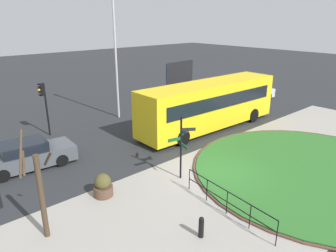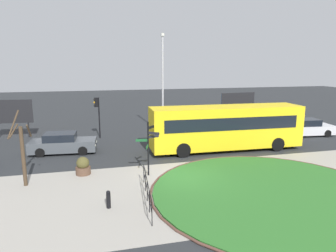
# 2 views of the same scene
# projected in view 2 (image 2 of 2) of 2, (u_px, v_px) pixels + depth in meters

# --- Properties ---
(ground) EXTENTS (120.00, 120.00, 0.00)m
(ground) POSITION_uv_depth(u_px,v_px,m) (182.00, 178.00, 17.23)
(ground) COLOR #282B2D
(sidewalk_paving) EXTENTS (32.00, 8.64, 0.02)m
(sidewalk_paving) POSITION_uv_depth(u_px,v_px,m) (191.00, 190.00, 15.63)
(sidewalk_paving) COLOR #9E998E
(sidewalk_paving) RESTS_ON ground
(grass_island) EXTENTS (11.59, 11.59, 0.10)m
(grass_island) POSITION_uv_depth(u_px,v_px,m) (271.00, 193.00, 15.18)
(grass_island) COLOR #2D6B28
(grass_island) RESTS_ON ground
(grass_kerb_ring) EXTENTS (11.90, 11.90, 0.11)m
(grass_kerb_ring) POSITION_uv_depth(u_px,v_px,m) (271.00, 192.00, 15.18)
(grass_kerb_ring) COLOR brown
(grass_kerb_ring) RESTS_ON ground
(signpost_directional) EXTENTS (1.33, 1.13, 3.13)m
(signpost_directional) POSITION_uv_depth(u_px,v_px,m) (149.00, 144.00, 17.27)
(signpost_directional) COLOR black
(signpost_directional) RESTS_ON ground
(bollard_foreground) EXTENTS (0.19, 0.19, 0.83)m
(bollard_foreground) POSITION_uv_depth(u_px,v_px,m) (108.00, 199.00, 13.56)
(bollard_foreground) COLOR black
(bollard_foreground) RESTS_ON ground
(railing_grass_edge) EXTENTS (0.50, 4.60, 1.02)m
(railing_grass_edge) POSITION_uv_depth(u_px,v_px,m) (147.00, 188.00, 14.21)
(railing_grass_edge) COLOR black
(railing_grass_edge) RESTS_ON ground
(bus_yellow) EXTENTS (11.12, 2.76, 3.22)m
(bus_yellow) POSITION_uv_depth(u_px,v_px,m) (226.00, 127.00, 22.59)
(bus_yellow) COLOR yellow
(bus_yellow) RESTS_ON ground
(car_far_lane) EXTENTS (4.65, 2.18, 1.45)m
(car_far_lane) POSITION_uv_depth(u_px,v_px,m) (63.00, 144.00, 22.00)
(car_far_lane) COLOR #474C51
(car_far_lane) RESTS_ON ground
(car_trailing) EXTENTS (4.50, 2.23, 1.48)m
(car_trailing) POSITION_uv_depth(u_px,v_px,m) (307.00, 128.00, 27.34)
(car_trailing) COLOR silver
(car_trailing) RESTS_ON ground
(traffic_light_near) EXTENTS (0.48, 0.32, 3.47)m
(traffic_light_near) POSITION_uv_depth(u_px,v_px,m) (97.00, 109.00, 25.97)
(traffic_light_near) COLOR black
(traffic_light_near) RESTS_ON ground
(lamppost_tall) EXTENTS (0.32, 0.32, 8.77)m
(lamppost_tall) POSITION_uv_depth(u_px,v_px,m) (163.00, 82.00, 27.28)
(lamppost_tall) COLOR #B7B7BC
(lamppost_tall) RESTS_ON ground
(billboard_left) EXTENTS (3.43, 0.46, 3.28)m
(billboard_left) POSITION_uv_depth(u_px,v_px,m) (11.00, 112.00, 26.17)
(billboard_left) COLOR black
(billboard_left) RESTS_ON ground
(billboard_right) EXTENTS (3.83, 0.55, 3.37)m
(billboard_right) POSITION_uv_depth(u_px,v_px,m) (238.00, 104.00, 31.44)
(billboard_right) COLOR black
(billboard_right) RESTS_ON ground
(planter_near_signpost) EXTENTS (0.84, 0.84, 1.05)m
(planter_near_signpost) POSITION_uv_depth(u_px,v_px,m) (83.00, 167.00, 17.70)
(planter_near_signpost) COLOR brown
(planter_near_signpost) RESTS_ON ground
(street_tree_bare) EXTENTS (1.08, 1.06, 3.91)m
(street_tree_bare) POSITION_uv_depth(u_px,v_px,m) (22.00, 151.00, 15.81)
(street_tree_bare) COLOR #423323
(street_tree_bare) RESTS_ON ground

